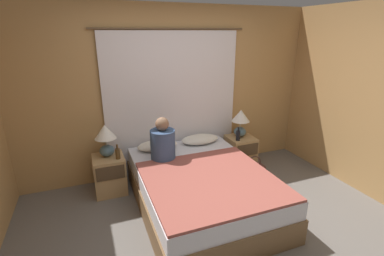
# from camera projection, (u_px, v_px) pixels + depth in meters

# --- Properties ---
(ground_plane) EXTENTS (16.00, 16.00, 0.00)m
(ground_plane) POSITION_uv_depth(u_px,v_px,m) (222.00, 237.00, 3.04)
(ground_plane) COLOR #66605B
(wall_back) EXTENTS (4.56, 0.06, 2.50)m
(wall_back) POSITION_uv_depth(u_px,v_px,m) (172.00, 93.00, 4.17)
(wall_back) COLOR tan
(wall_back) RESTS_ON ground_plane
(curtain_panel) EXTENTS (2.22, 0.02, 2.17)m
(curtain_panel) POSITION_uv_depth(u_px,v_px,m) (173.00, 105.00, 4.17)
(curtain_panel) COLOR white
(curtain_panel) RESTS_ON ground_plane
(bed) EXTENTS (1.51, 2.07, 0.51)m
(bed) POSITION_uv_depth(u_px,v_px,m) (201.00, 189.00, 3.49)
(bed) COLOR brown
(bed) RESTS_ON ground_plane
(nightstand_left) EXTENTS (0.41, 0.43, 0.52)m
(nightstand_left) POSITION_uv_depth(u_px,v_px,m) (110.00, 174.00, 3.83)
(nightstand_left) COLOR tan
(nightstand_left) RESTS_ON ground_plane
(nightstand_right) EXTENTS (0.41, 0.43, 0.52)m
(nightstand_right) POSITION_uv_depth(u_px,v_px,m) (240.00, 152.00, 4.53)
(nightstand_right) COLOR tan
(nightstand_right) RESTS_ON ground_plane
(lamp_left) EXTENTS (0.29, 0.29, 0.44)m
(lamp_left) POSITION_uv_depth(u_px,v_px,m) (106.00, 137.00, 3.70)
(lamp_left) COLOR slate
(lamp_left) RESTS_ON nightstand_left
(lamp_right) EXTENTS (0.29, 0.29, 0.44)m
(lamp_right) POSITION_uv_depth(u_px,v_px,m) (241.00, 120.00, 4.40)
(lamp_right) COLOR slate
(lamp_right) RESTS_ON nightstand_right
(pillow_left) EXTENTS (0.58, 0.33, 0.12)m
(pillow_left) POSITION_uv_depth(u_px,v_px,m) (158.00, 145.00, 4.00)
(pillow_left) COLOR silver
(pillow_left) RESTS_ON bed
(pillow_right) EXTENTS (0.58, 0.33, 0.12)m
(pillow_right) POSITION_uv_depth(u_px,v_px,m) (200.00, 139.00, 4.23)
(pillow_right) COLOR silver
(pillow_right) RESTS_ON bed
(blanket_on_bed) EXTENTS (1.45, 1.44, 0.03)m
(blanket_on_bed) POSITION_uv_depth(u_px,v_px,m) (211.00, 180.00, 3.15)
(blanket_on_bed) COLOR #994C42
(blanket_on_bed) RESTS_ON bed
(person_left_in_bed) EXTENTS (0.32, 0.32, 0.58)m
(person_left_in_bed) POSITION_uv_depth(u_px,v_px,m) (163.00, 143.00, 3.62)
(person_left_in_bed) COLOR #38517A
(person_left_in_bed) RESTS_ON bed
(beer_bottle_on_left_stand) EXTENTS (0.06, 0.06, 0.20)m
(beer_bottle_on_left_stand) POSITION_uv_depth(u_px,v_px,m) (118.00, 153.00, 3.67)
(beer_bottle_on_left_stand) COLOR #513819
(beer_bottle_on_left_stand) RESTS_ON nightstand_left
(beer_bottle_on_right_stand) EXTENTS (0.07, 0.07, 0.21)m
(beer_bottle_on_right_stand) POSITION_uv_depth(u_px,v_px,m) (238.00, 135.00, 4.30)
(beer_bottle_on_right_stand) COLOR black
(beer_bottle_on_right_stand) RESTS_ON nightstand_right
(handbag_on_floor) EXTENTS (0.33, 0.18, 0.35)m
(handbag_on_floor) POSITION_uv_depth(u_px,v_px,m) (253.00, 171.00, 4.26)
(handbag_on_floor) COLOR brown
(handbag_on_floor) RESTS_ON ground_plane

